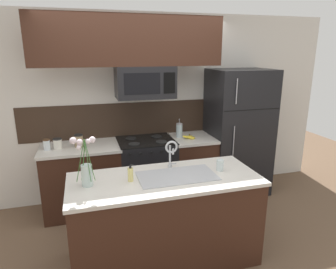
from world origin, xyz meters
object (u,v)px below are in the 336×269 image
object	(u,v)px
dish_soap_bottle	(131,174)
drinking_glass	(220,165)
storage_jar_medium	(58,144)
flower_vase	(86,169)
storage_jar_short	(79,141)
french_press	(179,130)
stove_range	(147,172)
banana_bunch	(189,137)
sink_faucet	(171,151)
refrigerator	(237,132)
storage_jar_tall	(47,145)
microwave	(145,82)

from	to	relation	value
dish_soap_bottle	drinking_glass	distance (m)	0.92
storage_jar_medium	flower_vase	bearing A→B (deg)	-75.10
storage_jar_short	drinking_glass	world-z (taller)	storage_jar_short
storage_jar_short	french_press	distance (m)	1.37
storage_jar_medium	french_press	bearing A→B (deg)	3.15
stove_range	banana_bunch	size ratio (longest dim) A/B	4.88
stove_range	flower_vase	xyz separation A→B (m)	(-0.81, -1.23, 0.62)
storage_jar_short	banana_bunch	xyz separation A→B (m)	(1.48, -0.04, -0.06)
dish_soap_bottle	drinking_glass	world-z (taller)	dish_soap_bottle
banana_bunch	sink_faucet	size ratio (longest dim) A/B	0.62
storage_jar_short	drinking_glass	xyz separation A→B (m)	(1.38, -1.21, -0.02)
french_press	sink_faucet	size ratio (longest dim) A/B	0.87
refrigerator	flower_vase	size ratio (longest dim) A/B	3.87
refrigerator	banana_bunch	size ratio (longest dim) A/B	9.68
storage_jar_tall	banana_bunch	bearing A→B (deg)	-0.77
storage_jar_short	flower_vase	size ratio (longest dim) A/B	0.34
stove_range	sink_faucet	xyz separation A→B (m)	(0.05, -1.04, 0.65)
storage_jar_tall	flower_vase	world-z (taller)	flower_vase
microwave	banana_bunch	bearing A→B (deg)	-3.68
microwave	sink_faucet	world-z (taller)	microwave
dish_soap_bottle	storage_jar_short	bearing A→B (deg)	110.90
sink_faucet	drinking_glass	world-z (taller)	sink_faucet
banana_bunch	storage_jar_medium	bearing A→B (deg)	178.99
sink_faucet	dish_soap_bottle	bearing A→B (deg)	-156.99
banana_bunch	stove_range	bearing A→B (deg)	174.35
storage_jar_tall	storage_jar_medium	bearing A→B (deg)	2.57
storage_jar_tall	banana_bunch	xyz separation A→B (m)	(1.86, -0.02, -0.05)
refrigerator	sink_faucet	xyz separation A→B (m)	(-1.35, -1.06, 0.18)
storage_jar_tall	storage_jar_short	size ratio (longest dim) A/B	0.83
storage_jar_short	sink_faucet	world-z (taller)	sink_faucet
banana_bunch	drinking_glass	world-z (taller)	drinking_glass
sink_faucet	flower_vase	size ratio (longest dim) A/B	0.64
microwave	french_press	world-z (taller)	microwave
drinking_glass	flower_vase	world-z (taller)	flower_vase
storage_jar_short	drinking_glass	size ratio (longest dim) A/B	1.42
storage_jar_short	dish_soap_bottle	size ratio (longest dim) A/B	1.00
dish_soap_bottle	flower_vase	bearing A→B (deg)	179.17
stove_range	refrigerator	xyz separation A→B (m)	(1.39, 0.02, 0.46)
storage_jar_medium	stove_range	bearing A→B (deg)	1.49
storage_jar_medium	storage_jar_short	distance (m)	0.25
storage_jar_medium	dish_soap_bottle	bearing A→B (deg)	-59.29
storage_jar_short	sink_faucet	size ratio (longest dim) A/B	0.54
storage_jar_medium	dish_soap_bottle	size ratio (longest dim) A/B	0.82
storage_jar_medium	banana_bunch	size ratio (longest dim) A/B	0.71
banana_bunch	flower_vase	size ratio (longest dim) A/B	0.40
storage_jar_medium	french_press	distance (m)	1.62
stove_range	microwave	size ratio (longest dim) A/B	1.25
refrigerator	flower_vase	world-z (taller)	refrigerator
refrigerator	storage_jar_short	bearing A→B (deg)	-178.95
sink_faucet	dish_soap_bottle	xyz separation A→B (m)	(-0.45, -0.19, -0.13)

